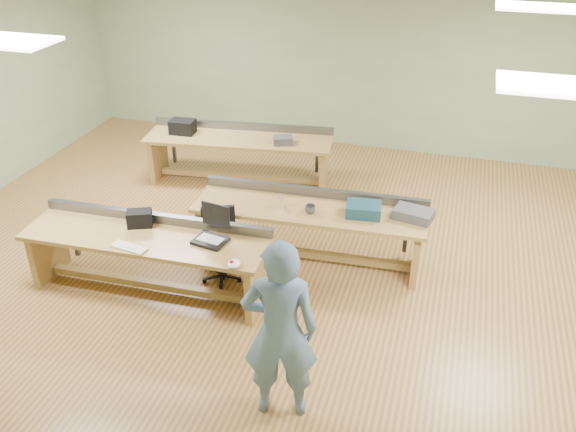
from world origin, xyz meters
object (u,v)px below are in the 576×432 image
object	(u,v)px
mug	(310,209)
drinks_can	(281,202)
camera_bag	(140,218)
parts_bin_teal	(364,209)
workbench_mid	(310,221)
workbench_front	(148,249)
workbench_back	(240,148)
person	(280,331)
task_chair	(221,254)
laptop_base	(210,241)
parts_bin_grey	(413,214)

from	to	relation	value
mug	drinks_can	bearing A→B (deg)	173.19
camera_bag	parts_bin_teal	size ratio (longest dim) A/B	0.68
workbench_mid	drinks_can	bearing A→B (deg)	-167.32
workbench_front	mug	xyz separation A→B (m)	(1.65, 1.01, 0.25)
workbench_back	camera_bag	bearing A→B (deg)	-100.29
person	mug	world-z (taller)	person
workbench_mid	task_chair	bearing A→B (deg)	-145.80
task_chair	mug	bearing A→B (deg)	5.18
workbench_mid	mug	bearing A→B (deg)	-77.67
parts_bin_teal	mug	xyz separation A→B (m)	(-0.62, -0.13, -0.02)
camera_bag	mug	world-z (taller)	camera_bag
laptop_base	person	bearing A→B (deg)	-38.39
person	task_chair	xyz separation A→B (m)	(-1.29, 1.78, -0.58)
person	laptop_base	size ratio (longest dim) A/B	5.18
workbench_front	laptop_base	size ratio (longest dim) A/B	8.10
workbench_back	person	distance (m)	4.78
task_chair	workbench_front	bearing A→B (deg)	-171.14
parts_bin_grey	workbench_mid	bearing A→B (deg)	-176.94
workbench_back	workbench_mid	bearing A→B (deg)	-56.35
workbench_front	laptop_base	xyz separation A→B (m)	(0.76, 0.06, 0.21)
workbench_front	workbench_mid	xyz separation A→B (m)	(1.61, 1.15, 0.00)
drinks_can	workbench_front	bearing A→B (deg)	-140.23
task_chair	parts_bin_teal	world-z (taller)	parts_bin_teal
laptop_base	task_chair	world-z (taller)	task_chair
workbench_back	parts_bin_grey	bearing A→B (deg)	-39.54
laptop_base	parts_bin_grey	size ratio (longest dim) A/B	0.79
person	parts_bin_teal	distance (m)	2.48
task_chair	mug	distance (m)	1.20
workbench_mid	task_chair	distance (m)	1.17
workbench_front	workbench_mid	world-z (taller)	same
workbench_mid	person	distance (m)	2.52
parts_bin_grey	person	bearing A→B (deg)	-108.66
workbench_front	parts_bin_teal	bearing A→B (deg)	24.84
parts_bin_grey	drinks_can	size ratio (longest dim) A/B	3.40
workbench_front	camera_bag	distance (m)	0.37
parts_bin_grey	drinks_can	distance (m)	1.58
parts_bin_teal	drinks_can	distance (m)	1.00
parts_bin_grey	mug	world-z (taller)	parts_bin_grey
person	task_chair	size ratio (longest dim) A/B	2.03
laptop_base	drinks_can	distance (m)	1.12
laptop_base	mug	size ratio (longest dim) A/B	2.74
workbench_back	person	size ratio (longest dim) A/B	1.62
workbench_front	laptop_base	bearing A→B (deg)	2.42
task_chair	drinks_can	size ratio (longest dim) A/B	6.81
workbench_front	mug	distance (m)	1.95
workbench_back	laptop_base	bearing A→B (deg)	-82.76
laptop_base	parts_bin_teal	size ratio (longest dim) A/B	0.85
workbench_back	laptop_base	world-z (taller)	workbench_back
person	parts_bin_grey	world-z (taller)	person
laptop_base	task_chair	bearing A→B (deg)	109.30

